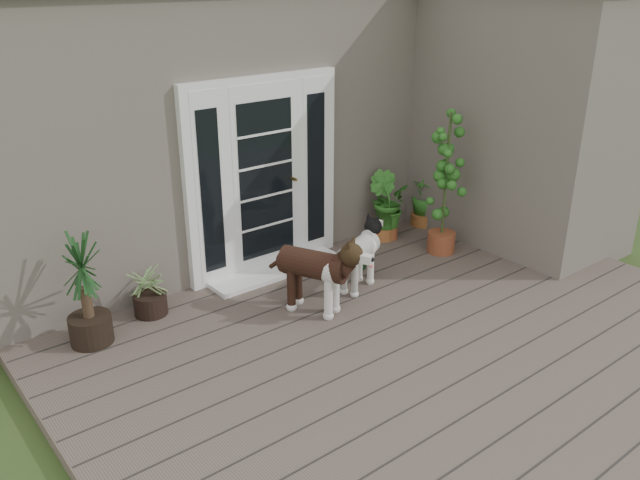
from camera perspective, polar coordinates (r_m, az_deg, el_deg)
deck at (r=6.17m, az=8.68°, el=-9.08°), size 6.20×4.60×0.12m
house_main at (r=8.85m, az=-11.48°, el=10.97°), size 7.40×4.00×3.10m
house_wing at (r=8.42m, az=17.56°, el=9.78°), size 1.60×2.40×3.10m
door_unit at (r=7.12m, az=-4.92°, el=5.56°), size 1.90×0.14×2.15m
door_step at (r=7.34m, az=-3.78°, el=-2.65°), size 1.60×0.40×0.05m
brindle_dog at (r=6.37m, az=-0.56°, el=-3.28°), size 0.73×0.97×0.74m
white_dog at (r=6.86m, az=3.32°, el=-1.83°), size 0.83×0.57×0.64m
spider_plant at (r=6.57m, az=-14.75°, el=-4.02°), size 0.56×0.56×0.58m
yucca at (r=6.14m, az=-19.85°, el=-4.18°), size 0.86×0.86×1.05m
herb_a at (r=8.19m, az=6.04°, el=2.12°), size 0.65×0.65×0.60m
herb_b at (r=8.15m, az=5.58°, el=2.22°), size 0.52×0.52×0.65m
herb_c at (r=8.69m, az=8.99°, el=3.06°), size 0.38×0.38×0.57m
sapling at (r=7.70m, az=10.93°, el=5.00°), size 0.68×0.68×1.75m
clog_left at (r=7.45m, az=2.88°, el=-2.04°), size 0.26×0.37×0.10m
clog_right at (r=7.48m, az=2.39°, el=-1.94°), size 0.31×0.32×0.09m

